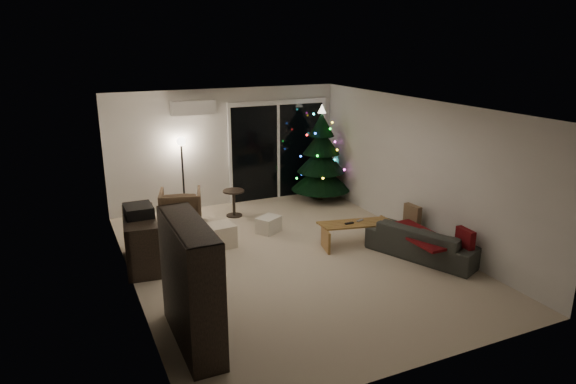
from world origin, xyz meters
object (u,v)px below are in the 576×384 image
Objects in this scene: sofa at (424,241)px; coffee_table at (356,233)px; armchair at (181,208)px; media_cabinet at (141,240)px; bookshelf at (175,287)px; christmas_tree at (321,153)px.

sofa reaches higher than coffee_table.
sofa is (3.30, -3.15, -0.09)m from armchair.
media_cabinet reaches higher than sofa.
media_cabinet is at bearing -179.02° from coffee_table.
christmas_tree is at bearing 47.55° from bookshelf.
christmas_tree is at bearing 30.14° from media_cabinet.
armchair reaches higher than sofa.
media_cabinet is 0.62× the size of christmas_tree.
media_cabinet is at bearing 46.05° from sofa.
sofa is 3.59m from christmas_tree.
coffee_table is 0.60× the size of christmas_tree.
armchair is at bearing 63.11° from media_cabinet.
christmas_tree reaches higher than coffee_table.
sofa is at bearing -88.94° from christmas_tree.
coffee_table is (3.56, 1.78, -0.55)m from bookshelf.
bookshelf is 1.15× the size of media_cabinet.
christmas_tree reaches higher than sofa.
christmas_tree is (4.24, 4.37, 0.31)m from bookshelf.
armchair is 3.33m from christmas_tree.
bookshelf is 0.71× the size of christmas_tree.
media_cabinet is at bearing 72.41° from armchair.
sofa is 1.18m from coffee_table.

